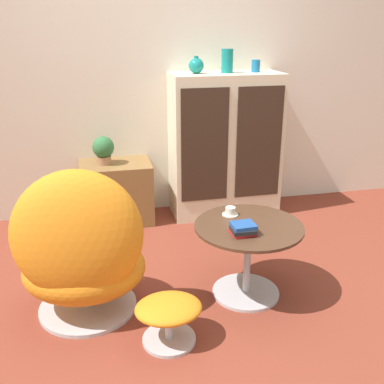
{
  "coord_description": "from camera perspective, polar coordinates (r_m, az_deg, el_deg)",
  "views": [
    {
      "loc": [
        -0.49,
        -2.23,
        1.65
      ],
      "look_at": [
        0.14,
        0.58,
        0.55
      ],
      "focal_mm": 42.0,
      "sensor_mm": 36.0,
      "label": 1
    }
  ],
  "objects": [
    {
      "name": "tv_console",
      "position": [
        3.94,
        -9.53,
        -0.05
      ],
      "size": [
        0.6,
        0.43,
        0.53
      ],
      "color": "brown",
      "rests_on": "ground_plane"
    },
    {
      "name": "vase_inner_left",
      "position": [
        3.87,
        4.49,
        16.27
      ],
      "size": [
        0.1,
        0.1,
        0.19
      ],
      "color": "#147A75",
      "rests_on": "sideboard"
    },
    {
      "name": "vase_leftmost",
      "position": [
        3.8,
        0.54,
        15.75
      ],
      "size": [
        0.12,
        0.12,
        0.14
      ],
      "color": "#147A75",
      "rests_on": "sideboard"
    },
    {
      "name": "ground_plane",
      "position": [
        2.82,
        -0.14,
        -14.95
      ],
      "size": [
        12.0,
        12.0,
        0.0
      ],
      "primitive_type": "plane",
      "color": "brown"
    },
    {
      "name": "ottoman",
      "position": [
        2.5,
        -2.99,
        -15.13
      ],
      "size": [
        0.36,
        0.31,
        0.26
      ],
      "color": "#B7B7BC",
      "rests_on": "ground_plane"
    },
    {
      "name": "potted_plant",
      "position": [
        3.82,
        -11.19,
        5.38
      ],
      "size": [
        0.18,
        0.18,
        0.24
      ],
      "color": "#996B4C",
      "rests_on": "tv_console"
    },
    {
      "name": "coffee_table",
      "position": [
        2.84,
        7.1,
        -7.15
      ],
      "size": [
        0.67,
        0.67,
        0.49
      ],
      "color": "#B7B7BC",
      "rests_on": "ground_plane"
    },
    {
      "name": "vase_inner_right",
      "position": [
        3.95,
        8.1,
        15.57
      ],
      "size": [
        0.07,
        0.07,
        0.1
      ],
      "color": "#196699",
      "rests_on": "sideboard"
    },
    {
      "name": "sideboard",
      "position": [
        3.99,
        4.2,
        5.91
      ],
      "size": [
        0.95,
        0.43,
        1.25
      ],
      "color": "beige",
      "rests_on": "ground_plane"
    },
    {
      "name": "teacup",
      "position": [
        2.88,
        4.89,
        -2.53
      ],
      "size": [
        0.1,
        0.1,
        0.05
      ],
      "color": "silver",
      "rests_on": "coffee_table"
    },
    {
      "name": "book_stack",
      "position": [
        2.63,
        6.5,
        -4.68
      ],
      "size": [
        0.15,
        0.13,
        0.06
      ],
      "color": "red",
      "rests_on": "coffee_table"
    },
    {
      "name": "egg_chair",
      "position": [
        2.65,
        -13.89,
        -7.58
      ],
      "size": [
        0.8,
        0.75,
        0.95
      ],
      "color": "#B7B7BC",
      "rests_on": "ground_plane"
    },
    {
      "name": "wall_back",
      "position": [
        3.97,
        -5.64,
        15.71
      ],
      "size": [
        6.4,
        0.06,
        2.6
      ],
      "color": "silver",
      "rests_on": "ground_plane"
    }
  ]
}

